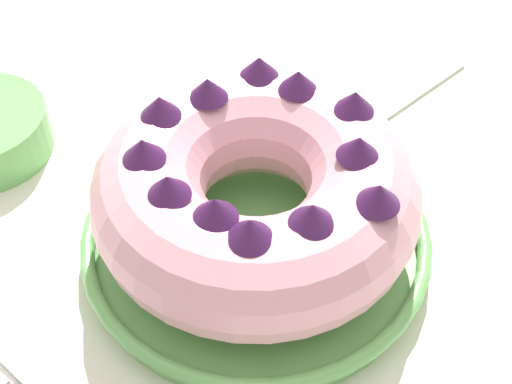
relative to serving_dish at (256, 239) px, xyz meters
name	(u,v)px	position (x,y,z in m)	size (l,w,h in m)	color
dining_table	(256,317)	(-0.02, -0.01, -0.09)	(1.50, 1.28, 0.74)	silver
serving_dish	(256,239)	(0.00, 0.00, 0.00)	(0.29, 0.29, 0.03)	#6BB760
bundt_cake	(256,190)	(0.00, 0.00, 0.06)	(0.26, 0.26, 0.11)	#E09EAD
napkin	(374,74)	(0.27, 0.06, -0.01)	(0.17, 0.12, 0.00)	#B2D1B7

